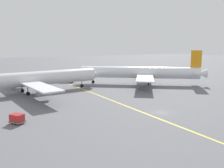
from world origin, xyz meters
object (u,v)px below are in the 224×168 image
at_px(gse_container_dolly_flat, 17,118).
at_px(airliner_being_pushed, 140,73).
at_px(airliner_at_gate_left, 33,79).
at_px(pushback_tug, 67,80).

bearing_deg(gse_container_dolly_flat, airliner_being_pushed, 29.26).
bearing_deg(airliner_at_gate_left, airliner_being_pushed, -3.35).
xyz_separation_m(pushback_tug, gse_container_dolly_flat, (-28.88, -51.27, -0.06)).
xyz_separation_m(airliner_at_gate_left, airliner_being_pushed, (45.39, -2.65, 0.02)).
relative_size(airliner_at_gate_left, pushback_tug, 6.81).
height_order(airliner_at_gate_left, airliner_being_pushed, airliner_at_gate_left).
distance_m(airliner_being_pushed, gse_container_dolly_flat, 63.92).
bearing_deg(gse_container_dolly_flat, pushback_tug, 60.61).
xyz_separation_m(airliner_at_gate_left, gse_container_dolly_flat, (-10.26, -33.84, -3.89)).
bearing_deg(airliner_being_pushed, pushback_tug, 143.13).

